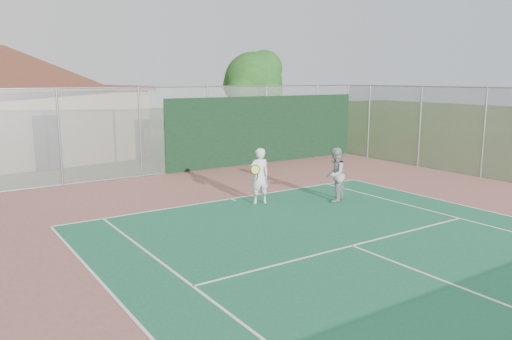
{
  "coord_description": "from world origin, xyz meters",
  "views": [
    {
      "loc": [
        -8.01,
        -1.54,
        3.85
      ],
      "look_at": [
        -0.5,
        9.66,
        1.36
      ],
      "focal_mm": 35.0,
      "sensor_mm": 36.0,
      "label": 1
    }
  ],
  "objects": [
    {
      "name": "tree",
      "position": [
        7.73,
        22.07,
        3.55
      ],
      "size": [
        3.87,
        3.67,
        5.4
      ],
      "color": "#352113",
      "rests_on": "ground"
    },
    {
      "name": "player_white_front",
      "position": [
        0.44,
        10.88,
        0.87
      ],
      "size": [
        0.87,
        0.69,
        1.73
      ],
      "rotation": [
        0.0,
        0.0,
        2.94
      ],
      "color": "silver",
      "rests_on": "ground"
    },
    {
      "name": "side_fence_right",
      "position": [
        10.0,
        12.5,
        1.75
      ],
      "size": [
        0.08,
        9.0,
        3.5
      ],
      "color": "gray",
      "rests_on": "ground"
    },
    {
      "name": "back_fence",
      "position": [
        2.11,
        16.98,
        1.67
      ],
      "size": [
        20.08,
        0.11,
        3.53
      ],
      "color": "gray",
      "rests_on": "ground"
    },
    {
      "name": "player_grey_back",
      "position": [
        2.58,
        9.82,
        0.85
      ],
      "size": [
        1.04,
        0.97,
        1.7
      ],
      "rotation": [
        0.0,
        0.0,
        3.68
      ],
      "color": "#999B9D",
      "rests_on": "ground"
    }
  ]
}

